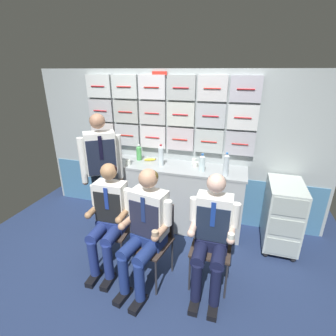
{
  "coord_description": "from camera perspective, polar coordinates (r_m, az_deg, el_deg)",
  "views": [
    {
      "loc": [
        0.88,
        -1.97,
        2.13
      ],
      "look_at": [
        0.13,
        0.55,
        1.09
      ],
      "focal_mm": 26.64,
      "sensor_mm": 36.0,
      "label": 1
    }
  ],
  "objects": [
    {
      "name": "ground",
      "position": [
        3.05,
        -5.78,
        -23.54
      ],
      "size": [
        4.8,
        4.8,
        0.04
      ],
      "primitive_type": "cube",
      "color": "navy"
    },
    {
      "name": "galley_bulkhead",
      "position": [
        3.6,
        1.4,
        5.36
      ],
      "size": [
        4.2,
        0.14,
        2.15
      ],
      "color": "#A0AAAD",
      "rests_on": "ground"
    },
    {
      "name": "galley_counter",
      "position": [
        3.57,
        1.89,
        -6.39
      ],
      "size": [
        1.86,
        0.53,
        0.92
      ],
      "color": "#A8AFB2",
      "rests_on": "ground"
    },
    {
      "name": "service_trolley",
      "position": [
        3.45,
        24.66,
        -9.5
      ],
      "size": [
        0.4,
        0.65,
        0.87
      ],
      "color": "black",
      "rests_on": "ground"
    },
    {
      "name": "folding_chair_left",
      "position": [
        3.02,
        -11.74,
        -11.12
      ],
      "size": [
        0.41,
        0.41,
        0.85
      ],
      "color": "#2D2D33",
      "rests_on": "ground"
    },
    {
      "name": "crew_member_left",
      "position": [
        2.82,
        -13.44,
        -10.29
      ],
      "size": [
        0.48,
        0.59,
        1.23
      ],
      "color": "black",
      "rests_on": "ground"
    },
    {
      "name": "folding_chair_center",
      "position": [
        2.74,
        -3.27,
        -14.36
      ],
      "size": [
        0.47,
        0.47,
        0.85
      ],
      "color": "#2D2D33",
      "rests_on": "ground"
    },
    {
      "name": "crew_member_center",
      "position": [
        2.53,
        -5.24,
        -12.98
      ],
      "size": [
        0.51,
        0.65,
        1.27
      ],
      "color": "black",
      "rests_on": "ground"
    },
    {
      "name": "folding_chair_near_trolley",
      "position": [
        2.73,
        10.23,
        -14.81
      ],
      "size": [
        0.4,
        0.4,
        0.85
      ],
      "color": "#2D2D33",
      "rests_on": "ground"
    },
    {
      "name": "crew_member_near_trolley",
      "position": [
        2.51,
        10.02,
        -14.05
      ],
      "size": [
        0.48,
        0.59,
        1.25
      ],
      "color": "black",
      "rests_on": "ground"
    },
    {
      "name": "crew_member_standing",
      "position": [
        3.28,
        -14.84,
        0.25
      ],
      "size": [
        0.44,
        0.4,
        1.66
      ],
      "color": "black",
      "rests_on": "ground"
    },
    {
      "name": "water_bottle_blue_cap",
      "position": [
        3.37,
        -1.63,
        2.88
      ],
      "size": [
        0.07,
        0.07,
        0.29
      ],
      "color": "silver",
      "rests_on": "galley_counter"
    },
    {
      "name": "water_bottle_short",
      "position": [
        3.21,
        7.82,
        1.15
      ],
      "size": [
        0.08,
        0.08,
        0.23
      ],
      "color": "silver",
      "rests_on": "galley_counter"
    },
    {
      "name": "water_bottle_clear",
      "position": [
        3.61,
        -6.65,
        3.48
      ],
      "size": [
        0.08,
        0.08,
        0.23
      ],
      "color": "#49A152",
      "rests_on": "galley_counter"
    },
    {
      "name": "water_bottle_tall",
      "position": [
        3.11,
        13.16,
        0.71
      ],
      "size": [
        0.07,
        0.07,
        0.3
      ],
      "color": "silver",
      "rests_on": "galley_counter"
    },
    {
      "name": "coffee_cup_spare",
      "position": [
        3.36,
        6.31,
        0.81
      ],
      "size": [
        0.08,
        0.08,
        0.06
      ],
      "color": "silver",
      "rests_on": "galley_counter"
    },
    {
      "name": "paper_cup_tan",
      "position": [
        3.45,
        -9.12,
        1.29
      ],
      "size": [
        0.07,
        0.07,
        0.07
      ],
      "color": "white",
      "rests_on": "galley_counter"
    },
    {
      "name": "espresso_cup_small",
      "position": [
        3.46,
        5.98,
        1.59
      ],
      "size": [
        0.06,
        0.06,
        0.08
      ],
      "color": "white",
      "rests_on": "galley_counter"
    },
    {
      "name": "snack_banana",
      "position": [
        3.58,
        -4.15,
        1.94
      ],
      "size": [
        0.17,
        0.1,
        0.04
      ],
      "color": "yellow",
      "rests_on": "galley_counter"
    }
  ]
}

